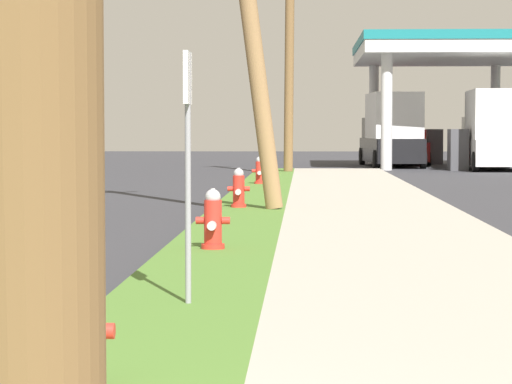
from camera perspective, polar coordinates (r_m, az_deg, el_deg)
The scene contains 10 objects.
fire_hydrant_nearest at distance 6.56m, azimuth -8.81°, elevation -6.97°, with size 0.42×0.38×0.74m.
fire_hydrant_second at distance 14.24m, azimuth -2.14°, elevation -1.51°, with size 0.42×0.38×0.74m.
fire_hydrant_third at distance 21.80m, azimuth -0.86°, elevation 0.10°, with size 0.42×0.37×0.74m.
fire_hydrant_fourth at distance 31.27m, azimuth 0.18°, elevation 1.01°, with size 0.42×0.37×0.74m.
fire_hydrant_fifth at distance 38.92m, azimuth 0.67°, elevation 1.42°, with size 0.42×0.38×0.74m.
utility_pole_background at distance 40.66m, azimuth 1.66°, elevation 7.75°, with size 1.19×0.93×9.36m.
street_sign_post at distance 9.73m, azimuth -3.38°, elevation 3.37°, with size 0.05×0.36×2.12m.
car_red_by_near_pump at distance 52.84m, azimuth 7.43°, elevation 2.14°, with size 2.09×4.57×1.57m.
truck_black_at_forecourt at distance 49.60m, azimuth 6.69°, elevation 2.96°, with size 2.47×6.51×3.11m.
truck_white_on_apron at distance 46.47m, azimuth 11.60°, elevation 2.91°, with size 2.35×6.47×3.11m.
Camera 1 is at (1.74, -3.66, 1.59)m, focal length 81.24 mm.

